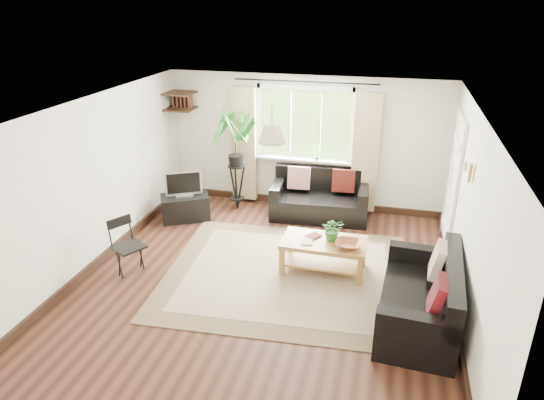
% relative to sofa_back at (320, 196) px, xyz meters
% --- Properties ---
extents(floor, '(5.50, 5.50, 0.00)m').
position_rel_sofa_back_xyz_m(floor, '(-0.38, -2.27, -0.39)').
color(floor, black).
rests_on(floor, ground).
extents(ceiling, '(5.50, 5.50, 0.00)m').
position_rel_sofa_back_xyz_m(ceiling, '(-0.38, -2.27, 2.01)').
color(ceiling, white).
rests_on(ceiling, floor).
extents(wall_back, '(5.00, 0.02, 2.40)m').
position_rel_sofa_back_xyz_m(wall_back, '(-0.38, 0.48, 0.81)').
color(wall_back, beige).
rests_on(wall_back, floor).
extents(wall_front, '(5.00, 0.02, 2.40)m').
position_rel_sofa_back_xyz_m(wall_front, '(-0.38, -5.02, 0.81)').
color(wall_front, beige).
rests_on(wall_front, floor).
extents(wall_left, '(0.02, 5.50, 2.40)m').
position_rel_sofa_back_xyz_m(wall_left, '(-2.88, -2.27, 0.81)').
color(wall_left, beige).
rests_on(wall_left, floor).
extents(wall_right, '(0.02, 5.50, 2.40)m').
position_rel_sofa_back_xyz_m(wall_right, '(2.12, -2.27, 0.81)').
color(wall_right, beige).
rests_on(wall_right, floor).
extents(rug, '(3.58, 3.13, 0.02)m').
position_rel_sofa_back_xyz_m(rug, '(-0.12, -2.04, -0.38)').
color(rug, beige).
rests_on(rug, floor).
extents(window, '(2.50, 0.16, 2.16)m').
position_rel_sofa_back_xyz_m(window, '(-0.38, 0.44, 1.16)').
color(window, white).
rests_on(window, wall_back).
extents(door, '(0.06, 0.96, 2.06)m').
position_rel_sofa_back_xyz_m(door, '(2.09, -0.57, 0.61)').
color(door, silver).
rests_on(door, wall_right).
extents(corner_shelf, '(0.50, 0.50, 0.34)m').
position_rel_sofa_back_xyz_m(corner_shelf, '(-2.63, 0.23, 1.50)').
color(corner_shelf, black).
rests_on(corner_shelf, wall_back).
extents(pendant_lamp, '(0.36, 0.36, 0.54)m').
position_rel_sofa_back_xyz_m(pendant_lamp, '(-0.38, -1.87, 1.66)').
color(pendant_lamp, beige).
rests_on(pendant_lamp, ceiling).
extents(wall_sconce, '(0.12, 0.12, 0.28)m').
position_rel_sofa_back_xyz_m(wall_sconce, '(2.05, -1.97, 1.35)').
color(wall_sconce, beige).
rests_on(wall_sconce, wall_right).
extents(sofa_back, '(1.73, 0.95, 0.79)m').
position_rel_sofa_back_xyz_m(sofa_back, '(0.00, 0.00, 0.00)').
color(sofa_back, black).
rests_on(sofa_back, floor).
extents(sofa_right, '(1.76, 0.96, 0.81)m').
position_rel_sofa_back_xyz_m(sofa_right, '(1.63, -2.71, 0.01)').
color(sofa_right, black).
rests_on(sofa_right, floor).
extents(coffee_table, '(1.19, 0.66, 0.48)m').
position_rel_sofa_back_xyz_m(coffee_table, '(0.35, -1.81, -0.15)').
color(coffee_table, brown).
rests_on(coffee_table, floor).
extents(table_plant, '(0.34, 0.30, 0.34)m').
position_rel_sofa_back_xyz_m(table_plant, '(0.46, -1.75, 0.26)').
color(table_plant, '#2D6729').
rests_on(table_plant, coffee_table).
extents(bowl, '(0.36, 0.36, 0.09)m').
position_rel_sofa_back_xyz_m(bowl, '(0.69, -1.92, 0.13)').
color(bowl, brown).
rests_on(bowl, coffee_table).
extents(book_a, '(0.18, 0.23, 0.02)m').
position_rel_sofa_back_xyz_m(book_a, '(0.05, -1.91, 0.10)').
color(book_a, silver).
rests_on(book_a, coffee_table).
extents(book_b, '(0.25, 0.27, 0.02)m').
position_rel_sofa_back_xyz_m(book_b, '(0.12, -1.67, 0.10)').
color(book_b, '#572722').
rests_on(book_b, coffee_table).
extents(tv_stand, '(0.94, 0.79, 0.44)m').
position_rel_sofa_back_xyz_m(tv_stand, '(-2.26, -0.68, -0.17)').
color(tv_stand, black).
rests_on(tv_stand, floor).
extents(tv, '(0.65, 0.48, 0.48)m').
position_rel_sofa_back_xyz_m(tv, '(-2.26, -0.68, 0.29)').
color(tv, '#A5A5AA').
rests_on(tv, tv_stand).
extents(palm_stand, '(0.89, 0.89, 1.82)m').
position_rel_sofa_back_xyz_m(palm_stand, '(-1.52, -0.01, 0.52)').
color(palm_stand, black).
rests_on(palm_stand, floor).
extents(folding_chair, '(0.57, 0.57, 0.80)m').
position_rel_sofa_back_xyz_m(folding_chair, '(-2.28, -2.54, 0.01)').
color(folding_chair, black).
rests_on(folding_chair, floor).
extents(sill_plant, '(0.14, 0.10, 0.27)m').
position_rel_sofa_back_xyz_m(sill_plant, '(-0.13, 0.36, 0.67)').
color(sill_plant, '#2D6023').
rests_on(sill_plant, window).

